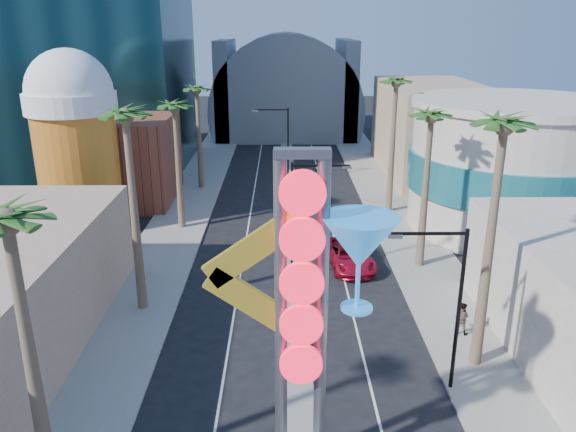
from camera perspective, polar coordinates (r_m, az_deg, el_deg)
The scene contains 21 objects.
sidewalk_west at distance 52.44m, azimuth -10.33°, elevation 0.74°, with size 5.00×100.00×0.15m, color gray.
sidewalk_east at distance 52.67m, azimuth 10.50°, elevation 0.81°, with size 5.00×100.00×0.15m, color gray.
median at distance 54.55m, azimuth 0.07°, elevation 1.78°, with size 1.60×84.00×0.15m, color gray.
brick_filler_west at distance 55.68m, azimuth -16.71°, elevation 5.51°, with size 10.00×10.00×8.00m, color brown.
filler_east at distance 65.26m, azimuth 14.31°, elevation 8.51°, with size 10.00×20.00×10.00m, color tan.
beer_mug at distance 47.78m, azimuth -20.84°, elevation 7.67°, with size 7.00×7.00×14.50m.
turquoise_building at distance 49.12m, azimuth 21.77°, elevation 4.72°, with size 16.60×16.60×10.60m.
canopy at distance 86.92m, azimuth -0.20°, elevation 11.11°, with size 22.00×16.00×22.00m.
neon_sign at distance 19.30m, azimuth 3.80°, elevation -8.54°, with size 6.53×2.60×12.55m.
streetlight_0 at distance 35.95m, azimuth 1.29°, elevation 0.60°, with size 3.79×0.25×8.00m.
streetlight_1 at distance 59.20m, azimuth -0.53°, elevation 7.95°, with size 3.79×0.25×8.00m.
streetlight_2 at distance 25.93m, azimuth 16.09°, elevation -7.86°, with size 3.45×0.25×8.00m.
palm_0 at distance 19.20m, azimuth -26.43°, elevation -2.18°, with size 2.40×2.40×11.70m.
palm_1 at distance 31.70m, azimuth -16.09°, elevation 8.47°, with size 2.40×2.40×12.70m.
palm_2 at distance 45.39m, azimuth -11.42°, elevation 10.09°, with size 2.40×2.40×11.20m.
palm_3 at distance 57.12m, azimuth -9.24°, elevation 11.98°, with size 2.40×2.40×11.20m.
palm_5 at distance 26.42m, azimuth 20.94°, elevation 6.95°, with size 2.40×2.40×13.20m.
palm_6 at distance 37.89m, azimuth 14.29°, elevation 8.86°, with size 2.40×2.40×11.70m.
palm_7 at distance 49.35m, azimuth 10.90°, elevation 12.39°, with size 2.40×2.40×12.70m.
red_pickup at distance 39.57m, azimuth 6.25°, elevation -4.00°, with size 2.78×6.02×1.67m, color #B20D28.
pedestrian_b at distance 32.37m, azimuth 17.20°, elevation -9.87°, with size 0.88×0.69×1.81m, color gray.
Camera 1 is at (-0.64, -14.10, 16.21)m, focal length 35.00 mm.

